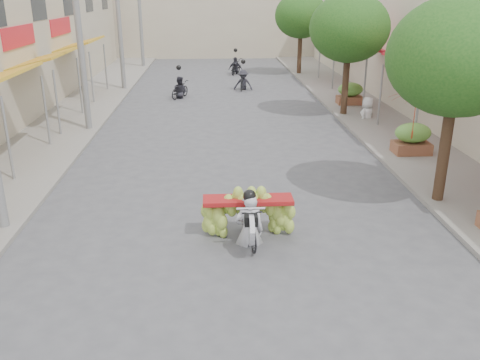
% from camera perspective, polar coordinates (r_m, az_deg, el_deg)
% --- Properties ---
extents(ground, '(120.00, 120.00, 0.00)m').
position_cam_1_polar(ground, '(9.62, 0.30, -12.68)').
color(ground, '#4F4F53').
rests_on(ground, ground).
extents(sidewalk_left, '(4.00, 60.00, 0.12)m').
position_cam_1_polar(sidewalk_left, '(24.50, -18.73, 7.10)').
color(sidewalk_left, gray).
rests_on(sidewalk_left, ground).
extents(sidewalk_right, '(4.00, 60.00, 0.12)m').
position_cam_1_polar(sidewalk_right, '(24.79, 14.55, 7.68)').
color(sidewalk_right, gray).
rests_on(sidewalk_right, ground).
extents(far_building, '(20.00, 6.00, 7.00)m').
position_cam_1_polar(far_building, '(46.08, -2.81, 18.22)').
color(far_building, '#B4A78E').
rests_on(far_building, ground).
extents(utility_pole_mid, '(0.60, 0.24, 8.00)m').
position_cam_1_polar(utility_pole_mid, '(20.67, -17.69, 16.11)').
color(utility_pole_mid, slate).
rests_on(utility_pole_mid, ground).
extents(utility_pole_far, '(0.60, 0.24, 8.00)m').
position_cam_1_polar(utility_pole_far, '(29.48, -13.48, 17.51)').
color(utility_pole_far, slate).
rests_on(utility_pole_far, ground).
extents(utility_pole_back, '(0.60, 0.24, 8.00)m').
position_cam_1_polar(utility_pole_back, '(38.38, -11.19, 18.23)').
color(utility_pole_back, slate).
rests_on(utility_pole_back, ground).
extents(street_tree_near, '(3.40, 3.40, 5.25)m').
position_cam_1_polar(street_tree_near, '(13.50, 23.29, 12.56)').
color(street_tree_near, '#3A2719').
rests_on(street_tree_near, ground).
extents(street_tree_mid, '(3.40, 3.40, 5.25)m').
position_cam_1_polar(street_tree_mid, '(22.87, 12.18, 16.30)').
color(street_tree_mid, '#3A2719').
rests_on(street_tree_mid, ground).
extents(street_tree_far, '(3.40, 3.40, 5.25)m').
position_cam_1_polar(street_tree_far, '(34.59, 6.87, 17.85)').
color(street_tree_far, '#3A2719').
rests_on(street_tree_far, ground).
extents(produce_crate_mid, '(1.20, 0.88, 1.16)m').
position_cam_1_polar(produce_crate_mid, '(17.98, 18.81, 4.69)').
color(produce_crate_mid, brown).
rests_on(produce_crate_mid, ground).
extents(produce_crate_far, '(1.20, 0.88, 1.16)m').
position_cam_1_polar(produce_crate_far, '(25.37, 12.27, 9.66)').
color(produce_crate_far, brown).
rests_on(produce_crate_far, ground).
extents(banana_motorbike, '(2.20, 1.80, 2.18)m').
position_cam_1_polar(banana_motorbike, '(11.21, 0.98, -3.42)').
color(banana_motorbike, black).
rests_on(banana_motorbike, ground).
extents(market_umbrella, '(1.83, 1.83, 1.59)m').
position_cam_1_polar(market_umbrella, '(16.90, 19.37, 9.54)').
color(market_umbrella, '#A83216').
rests_on(market_umbrella, ground).
extents(pedestrian, '(1.00, 0.99, 1.79)m').
position_cam_1_polar(pedestrian, '(22.68, 14.25, 9.03)').
color(pedestrian, silver).
rests_on(pedestrian, ground).
extents(bg_motorbike_a, '(1.19, 1.66, 1.95)m').
position_cam_1_polar(bg_motorbike_a, '(27.02, -6.83, 10.69)').
color(bg_motorbike_a, black).
rests_on(bg_motorbike_a, ground).
extents(bg_motorbike_b, '(1.15, 1.75, 1.95)m').
position_cam_1_polar(bg_motorbike_b, '(29.12, 0.36, 11.72)').
color(bg_motorbike_b, black).
rests_on(bg_motorbike_b, ground).
extents(bg_motorbike_c, '(1.19, 1.91, 1.95)m').
position_cam_1_polar(bg_motorbike_c, '(34.91, -0.50, 13.05)').
color(bg_motorbike_c, black).
rests_on(bg_motorbike_c, ground).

